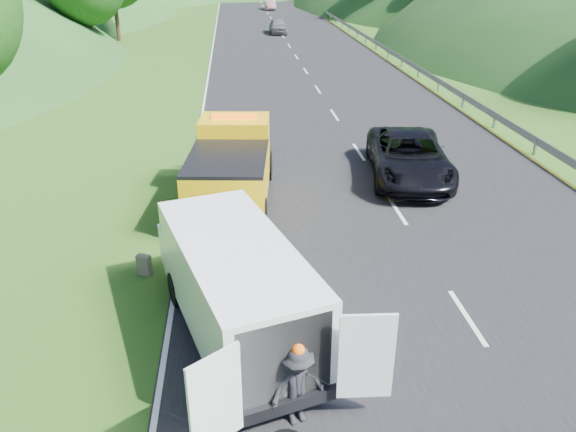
{
  "coord_description": "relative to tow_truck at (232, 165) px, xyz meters",
  "views": [
    {
      "loc": [
        -2.22,
        -12.38,
        7.74
      ],
      "look_at": [
        -0.89,
        1.22,
        1.3
      ],
      "focal_mm": 35.0,
      "sensor_mm": 36.0,
      "label": 1
    }
  ],
  "objects": [
    {
      "name": "ground",
      "position": [
        2.36,
        -5.28,
        -1.35
      ],
      "size": [
        320.0,
        320.0,
        0.0
      ],
      "primitive_type": "plane",
      "color": "#38661E",
      "rests_on": "ground"
    },
    {
      "name": "road_surface",
      "position": [
        5.36,
        34.72,
        -1.34
      ],
      "size": [
        14.0,
        200.0,
        0.02
      ],
      "primitive_type": "cube",
      "color": "black",
      "rests_on": "ground"
    },
    {
      "name": "guardrail",
      "position": [
        12.66,
        47.22,
        -1.35
      ],
      "size": [
        0.06,
        140.0,
        1.52
      ],
      "primitive_type": "cube",
      "color": "gray",
      "rests_on": "ground"
    },
    {
      "name": "tree_line_left",
      "position": [
        -16.64,
        54.72,
        -1.35
      ],
      "size": [
        14.0,
        140.0,
        14.0
      ],
      "primitive_type": null,
      "color": "#275218",
      "rests_on": "ground"
    },
    {
      "name": "tree_line_right",
      "position": [
        25.36,
        54.72,
        -1.35
      ],
      "size": [
        14.0,
        140.0,
        14.0
      ],
      "primitive_type": null,
      "color": "#275218",
      "rests_on": "ground"
    },
    {
      "name": "tow_truck",
      "position": [
        0.0,
        0.0,
        0.0
      ],
      "size": [
        3.02,
        6.61,
        2.75
      ],
      "rotation": [
        0.0,
        0.0,
        -0.11
      ],
      "color": "black",
      "rests_on": "ground"
    },
    {
      "name": "white_van",
      "position": [
        -0.01,
        -7.35,
        -0.01
      ],
      "size": [
        4.65,
        7.16,
        2.36
      ],
      "rotation": [
        0.0,
        0.0,
        0.3
      ],
      "color": "black",
      "rests_on": "ground"
    },
    {
      "name": "woman",
      "position": [
        -0.45,
        -3.5,
        -1.35
      ],
      "size": [
        0.43,
        0.58,
        1.54
      ],
      "primitive_type": "imported",
      "rotation": [
        0.0,
        0.0,
        1.61
      ],
      "color": "silver",
      "rests_on": "ground"
    },
    {
      "name": "child",
      "position": [
        -0.39,
        -6.14,
        -1.35
      ],
      "size": [
        0.58,
        0.51,
        1.01
      ],
      "primitive_type": "imported",
      "rotation": [
        0.0,
        0.0,
        -0.29
      ],
      "color": "#CCC96C",
      "rests_on": "ground"
    },
    {
      "name": "worker",
      "position": [
        1.05,
        -10.06,
        -1.35
      ],
      "size": [
        1.19,
        0.94,
        1.61
      ],
      "primitive_type": "imported",
      "rotation": [
        0.0,
        0.0,
        0.37
      ],
      "color": "black",
      "rests_on": "ground"
    },
    {
      "name": "suitcase",
      "position": [
        -2.39,
        -4.56,
        -1.06
      ],
      "size": [
        0.4,
        0.32,
        0.57
      ],
      "primitive_type": "cube",
      "rotation": [
        0.0,
        0.0,
        -0.41
      ],
      "color": "#665F4D",
      "rests_on": "ground"
    },
    {
      "name": "passing_suv",
      "position": [
        6.55,
        1.61,
        -1.35
      ],
      "size": [
        3.64,
        6.36,
        1.67
      ],
      "primitive_type": "imported",
      "rotation": [
        0.0,
        0.0,
        -0.15
      ],
      "color": "black",
      "rests_on": "ground"
    },
    {
      "name": "dist_car_a",
      "position": [
        5.04,
        43.24,
        -1.35
      ],
      "size": [
        1.72,
        4.28,
        1.46
      ],
      "primitive_type": "imported",
      "color": "#4E4E53",
      "rests_on": "ground"
    },
    {
      "name": "dist_car_b",
      "position": [
        6.12,
        70.0,
        -1.35
      ],
      "size": [
        1.41,
        4.04,
        1.33
      ],
      "primitive_type": "imported",
      "color": "#815656",
      "rests_on": "ground"
    },
    {
      "name": "dist_car_c",
      "position": [
        4.75,
        89.28,
        -1.35
      ],
      "size": [
        2.04,
        5.01,
        1.45
      ],
      "primitive_type": "imported",
      "color": "#A86954",
      "rests_on": "ground"
    }
  ]
}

